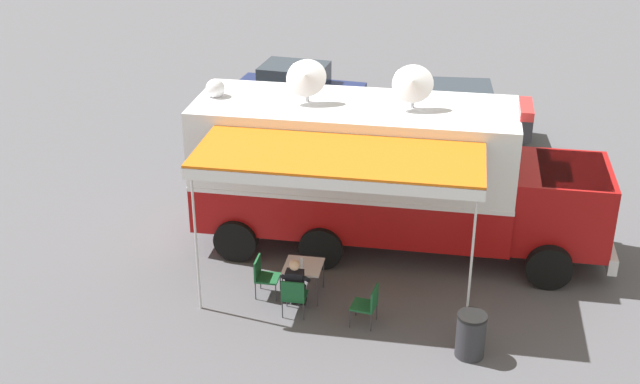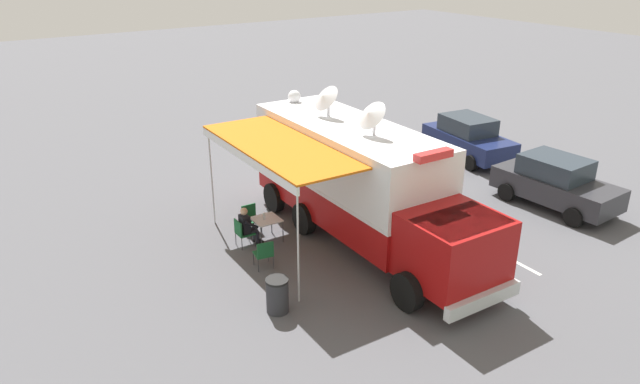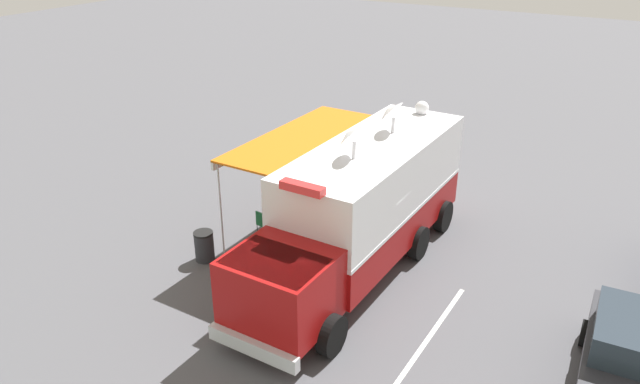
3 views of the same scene
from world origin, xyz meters
TOP-DOWN VIEW (x-y plane):
  - ground_plane at (0.00, 0.00)m, footprint 100.00×100.00m
  - lot_stripe at (-2.88, 2.87)m, footprint 0.25×4.80m
  - command_truck at (0.05, 0.75)m, footprint 5.01×9.55m
  - folding_table at (2.46, -0.78)m, footprint 0.82×0.82m
  - water_bottle at (2.52, -0.79)m, footprint 0.07×0.07m
  - folding_chair_at_table at (3.26, -0.84)m, footprint 0.49×0.49m
  - folding_chair_beside_table at (2.56, -1.63)m, footprint 0.49×0.49m
  - folding_chair_spare_by_truck at (3.35, 0.70)m, footprint 0.56×0.56m
  - seated_responder at (3.07, -0.83)m, footprint 0.67×0.56m
  - trash_bin at (4.09, 2.71)m, footprint 0.57×0.57m
  - car_behind_truck at (-7.09, 2.48)m, footprint 2.16×4.27m
  - car_far_corner at (-8.41, -2.77)m, footprint 2.42×4.39m

SIDE VIEW (x-z plane):
  - ground_plane at x=0.00m, z-range 0.00..0.00m
  - lot_stripe at x=-2.88m, z-range 0.00..0.01m
  - trash_bin at x=4.09m, z-range 0.00..0.91m
  - folding_chair_at_table at x=3.26m, z-range 0.08..0.95m
  - folding_chair_beside_table at x=2.56m, z-range 0.08..0.95m
  - folding_chair_spare_by_truck at x=3.35m, z-range 0.08..0.95m
  - seated_responder at x=3.07m, z-range 0.03..1.28m
  - folding_table at x=2.46m, z-range 0.31..1.04m
  - water_bottle at x=2.52m, z-range 0.72..0.95m
  - car_behind_truck at x=-7.09m, z-range 0.00..1.76m
  - car_far_corner at x=-8.41m, z-range 0.00..1.76m
  - command_truck at x=0.05m, z-range -0.32..4.21m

